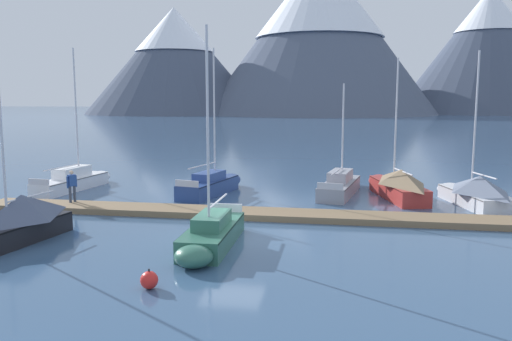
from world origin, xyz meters
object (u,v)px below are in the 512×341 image
sailboat_mid_dock_port (213,184)px  person_on_dock (72,184)px  sailboat_far_berth (341,184)px  sailboat_outer_slip (397,184)px  sailboat_end_of_dock (475,191)px  sailboat_nearest_berth (75,180)px  sailboat_mid_dock_starboard (211,234)px  sailboat_second_berth (11,223)px  mooring_buoy_channel_marker (149,280)px

sailboat_mid_dock_port → person_on_dock: sailboat_mid_dock_port is taller
sailboat_far_berth → person_on_dock: (-14.00, -6.46, 0.70)m
sailboat_far_berth → sailboat_outer_slip: 3.29m
person_on_dock → sailboat_outer_slip: bearing=18.4°
sailboat_outer_slip → sailboat_end_of_dock: 4.23m
sailboat_nearest_berth → sailboat_mid_dock_starboard: (11.80, -11.32, -0.04)m
sailboat_far_berth → sailboat_second_berth: bearing=-134.2°
sailboat_mid_dock_port → sailboat_end_of_dock: sailboat_mid_dock_port is taller
mooring_buoy_channel_marker → sailboat_end_of_dock: bearing=48.9°
sailboat_outer_slip → sailboat_end_of_dock: sailboat_end_of_dock is taller
mooring_buoy_channel_marker → sailboat_mid_dock_port: bearing=97.2°
sailboat_nearest_berth → sailboat_far_berth: size_ratio=1.22×
sailboat_outer_slip → person_on_dock: (-17.20, -5.71, 0.44)m
sailboat_far_berth → mooring_buoy_channel_marker: bearing=-108.6°
sailboat_end_of_dock → mooring_buoy_channel_marker: 19.51m
sailboat_mid_dock_starboard → person_on_dock: size_ratio=4.94×
sailboat_outer_slip → person_on_dock: 18.12m
sailboat_outer_slip → sailboat_mid_dock_port: bearing=-177.7°
sailboat_end_of_dock → sailboat_far_berth: bearing=162.0°
sailboat_second_berth → mooring_buoy_channel_marker: 8.11m
sailboat_nearest_berth → sailboat_end_of_dock: size_ratio=1.07×
sailboat_nearest_berth → mooring_buoy_channel_marker: bearing=-55.1°
sailboat_mid_dock_starboard → sailboat_far_berth: sailboat_mid_dock_starboard is taller
sailboat_end_of_dock → sailboat_second_berth: bearing=-151.4°
sailboat_second_berth → sailboat_far_berth: bearing=45.8°
person_on_dock → sailboat_mid_dock_starboard: bearing=-33.7°
person_on_dock → mooring_buoy_channel_marker: bearing=-51.8°
sailboat_mid_dock_port → sailboat_far_berth: size_ratio=1.20×
sailboat_outer_slip → mooring_buoy_channel_marker: 18.54m
sailboat_mid_dock_port → sailboat_far_berth: (7.72, 1.20, -0.02)m
sailboat_nearest_berth → sailboat_second_berth: (3.89, -12.06, 0.28)m
sailboat_second_berth → mooring_buoy_channel_marker: bearing=-27.7°
sailboat_second_berth → sailboat_nearest_berth: bearing=107.9°
sailboat_end_of_dock → mooring_buoy_channel_marker: size_ratio=13.20×
sailboat_nearest_berth → sailboat_end_of_dock: bearing=-2.7°
sailboat_mid_dock_starboard → sailboat_outer_slip: size_ratio=1.04×
sailboat_nearest_berth → sailboat_mid_dock_starboard: size_ratio=1.06×
sailboat_mid_dock_port → sailboat_mid_dock_starboard: size_ratio=1.04×
sailboat_far_berth → mooring_buoy_channel_marker: (-5.71, -17.00, -0.28)m
sailboat_far_berth → mooring_buoy_channel_marker: 17.94m
sailboat_outer_slip → sailboat_far_berth: bearing=166.8°
sailboat_mid_dock_starboard → sailboat_end_of_dock: bearing=40.1°
sailboat_nearest_berth → person_on_dock: (2.75, -5.29, 0.68)m
sailboat_nearest_berth → sailboat_end_of_dock: (23.88, -1.14, 0.21)m
sailboat_far_berth → sailboat_end_of_dock: bearing=-18.0°
sailboat_second_berth → sailboat_far_berth: (12.87, 13.24, -0.30)m
sailboat_mid_dock_starboard → person_on_dock: bearing=146.3°
sailboat_second_berth → sailboat_end_of_dock: bearing=28.6°
sailboat_mid_dock_starboard → sailboat_outer_slip: (8.15, 11.75, 0.28)m
sailboat_far_berth → sailboat_outer_slip: size_ratio=0.90×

